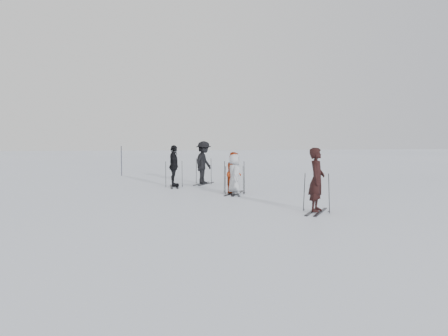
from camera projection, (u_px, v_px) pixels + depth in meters
name	position (u px, v px, depth m)	size (l,w,h in m)	color
ground	(228.00, 196.00, 16.53)	(120.00, 120.00, 0.00)	silver
skier_near_dark	(317.00, 181.00, 12.91)	(0.69, 0.45, 1.89)	black
skier_red	(234.00, 173.00, 17.24)	(0.78, 0.61, 1.62)	#B13714
skier_grey	(234.00, 174.00, 17.06)	(0.76, 0.49, 1.55)	#ADB1B7
skier_uphill_left	(174.00, 166.00, 19.52)	(1.08, 0.45, 1.85)	black
skier_uphill_far	(204.00, 163.00, 20.79)	(1.30, 0.75, 2.01)	black
skis_near_dark	(317.00, 192.00, 12.93)	(0.87, 1.65, 1.20)	black
skis_red	(234.00, 177.00, 17.25)	(0.96, 1.82, 1.32)	black
skis_grey	(234.00, 180.00, 17.07)	(0.83, 1.57, 1.15)	black
skis_uphill_left	(174.00, 174.00, 19.54)	(0.87, 1.64, 1.19)	black
skis_uphill_far	(204.00, 171.00, 20.82)	(0.92, 1.74, 1.27)	black
piste_marker	(121.00, 161.00, 25.21)	(0.04, 0.04, 1.73)	black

